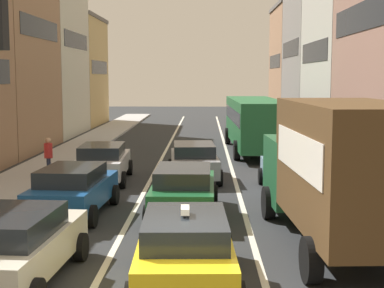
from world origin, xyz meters
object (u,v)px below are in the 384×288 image
(wagon_left_lane_second, at_px, (73,189))
(sedan_left_lane_third, at_px, (103,162))
(taxi_centre_lane_front, at_px, (185,248))
(sedan_centre_lane_second, at_px, (184,190))
(hatchback_centre_lane_third, at_px, (194,160))
(sedan_right_lane_behind_truck, at_px, (291,170))
(pedestrian_near_kerb, at_px, (48,155))
(bus_mid_queue_primary, at_px, (255,120))
(removalist_box_truck, at_px, (339,168))
(sedan_left_lane_front, at_px, (15,245))

(wagon_left_lane_second, height_order, sedan_left_lane_third, same)
(taxi_centre_lane_front, relative_size, sedan_centre_lane_second, 1.01)
(hatchback_centre_lane_third, bearing_deg, sedan_right_lane_behind_truck, -127.86)
(taxi_centre_lane_front, relative_size, pedestrian_near_kerb, 2.62)
(sedan_centre_lane_second, bearing_deg, hatchback_centre_lane_third, -1.00)
(pedestrian_near_kerb, bearing_deg, bus_mid_queue_primary, -156.38)
(removalist_box_truck, relative_size, sedan_left_lane_third, 1.79)
(taxi_centre_lane_front, xyz_separation_m, sedan_centre_lane_second, (-0.25, 5.89, -0.00))
(taxi_centre_lane_front, bearing_deg, bus_mid_queue_primary, -10.53)
(taxi_centre_lane_front, relative_size, sedan_right_lane_behind_truck, 1.01)
(sedan_left_lane_third, bearing_deg, hatchback_centre_lane_third, -85.51)
(sedan_centre_lane_second, distance_m, sedan_right_lane_behind_truck, 5.19)
(sedan_centre_lane_second, distance_m, wagon_left_lane_second, 3.31)
(sedan_left_lane_front, xyz_separation_m, sedan_left_lane_third, (-0.24, 11.32, 0.00))
(taxi_centre_lane_front, distance_m, bus_mid_queue_primary, 20.88)
(hatchback_centre_lane_third, height_order, bus_mid_queue_primary, bus_mid_queue_primary)
(sedan_centre_lane_second, xyz_separation_m, wagon_left_lane_second, (-3.31, 0.02, 0.00))
(removalist_box_truck, bearing_deg, hatchback_centre_lane_third, 18.63)
(removalist_box_truck, xyz_separation_m, hatchback_centre_lane_third, (-3.66, 9.23, -1.18))
(removalist_box_truck, height_order, sedan_right_lane_behind_truck, removalist_box_truck)
(sedan_left_lane_third, bearing_deg, sedan_centre_lane_second, -150.95)
(sedan_centre_lane_second, relative_size, sedan_right_lane_behind_truck, 1.01)
(hatchback_centre_lane_third, bearing_deg, wagon_left_lane_second, 146.26)
(bus_mid_queue_primary, relative_size, pedestrian_near_kerb, 6.36)
(taxi_centre_lane_front, xyz_separation_m, sedan_right_lane_behind_truck, (3.49, 9.48, -0.00))
(taxi_centre_lane_front, height_order, sedan_left_lane_front, taxi_centre_lane_front)
(wagon_left_lane_second, xyz_separation_m, sedan_right_lane_behind_truck, (7.06, 3.57, 0.00))
(hatchback_centre_lane_third, bearing_deg, sedan_left_lane_third, 93.40)
(sedan_left_lane_front, height_order, sedan_left_lane_third, same)
(removalist_box_truck, height_order, wagon_left_lane_second, removalist_box_truck)
(sedan_right_lane_behind_truck, height_order, pedestrian_near_kerb, pedestrian_near_kerb)
(sedan_centre_lane_second, height_order, sedan_left_lane_third, same)
(removalist_box_truck, bearing_deg, pedestrian_near_kerb, 42.12)
(hatchback_centre_lane_third, distance_m, sedan_left_lane_third, 3.63)
(sedan_centre_lane_second, distance_m, bus_mid_queue_primary, 15.15)
(sedan_left_lane_third, bearing_deg, sedan_left_lane_front, 178.86)
(sedan_left_lane_front, xyz_separation_m, wagon_left_lane_second, (-0.14, 5.75, 0.00))
(sedan_centre_lane_second, relative_size, sedan_left_lane_third, 0.99)
(bus_mid_queue_primary, height_order, pedestrian_near_kerb, bus_mid_queue_primary)
(wagon_left_lane_second, height_order, hatchback_centre_lane_third, same)
(sedan_right_lane_behind_truck, xyz_separation_m, pedestrian_near_kerb, (-9.54, 2.81, 0.15))
(hatchback_centre_lane_third, height_order, sedan_left_lane_third, same)
(taxi_centre_lane_front, bearing_deg, wagon_left_lane_second, 29.23)
(sedan_left_lane_front, relative_size, sedan_centre_lane_second, 1.02)
(sedan_right_lane_behind_truck, distance_m, pedestrian_near_kerb, 9.95)
(sedan_left_lane_third, height_order, bus_mid_queue_primary, bus_mid_queue_primary)
(taxi_centre_lane_front, relative_size, sedan_left_lane_front, 0.99)
(wagon_left_lane_second, bearing_deg, sedan_left_lane_third, 4.28)
(sedan_centre_lane_second, bearing_deg, removalist_box_truck, -128.98)
(bus_mid_queue_primary, bearing_deg, pedestrian_near_kerb, 130.71)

